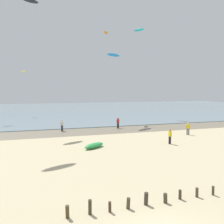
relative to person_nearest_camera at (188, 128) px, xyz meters
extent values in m
cube|color=#7A6D59|center=(-14.31, 6.41, -0.91)|extent=(120.00, 5.94, 0.01)
cube|color=gray|center=(-14.31, 44.38, -0.87)|extent=(160.00, 70.00, 0.10)
cylinder|color=#473D24|center=(-17.85, -15.77, -0.60)|extent=(0.19, 0.20, 0.64)
cylinder|color=#3D3426|center=(-16.75, -15.76, -0.54)|extent=(0.18, 0.18, 0.75)
cylinder|color=#423122|center=(-15.76, -15.85, -0.65)|extent=(0.16, 0.18, 0.55)
cylinder|color=#463A2A|center=(-14.75, -15.81, -0.63)|extent=(0.21, 0.21, 0.59)
cylinder|color=#3C3128|center=(-13.70, -15.71, -0.58)|extent=(0.22, 0.25, 0.69)
cylinder|color=#3D3A29|center=(-12.61, -15.83, -0.65)|extent=(0.22, 0.21, 0.54)
cylinder|color=#413326|center=(-11.60, -15.69, -0.65)|extent=(0.18, 0.18, 0.55)
cylinder|color=#4E3D2B|center=(-10.52, -15.74, -0.64)|extent=(0.17, 0.18, 0.55)
cylinder|color=#3F3D28|center=(-9.46, -15.81, -0.64)|extent=(0.16, 0.15, 0.55)
cylinder|color=#4C4C56|center=(0.08, -0.08, -0.48)|extent=(0.16, 0.16, 0.88)
cylinder|color=#4C4C56|center=(-0.08, 0.08, -0.48)|extent=(0.16, 0.16, 0.88)
cube|color=yellow|center=(0.00, 0.00, 0.26)|extent=(0.41, 0.41, 0.60)
sphere|color=beige|center=(0.00, 0.00, 0.68)|extent=(0.22, 0.22, 0.22)
cylinder|color=yellow|center=(0.18, -0.16, 0.21)|extent=(0.09, 0.09, 0.52)
cylinder|color=yellow|center=(-0.18, 0.16, 0.21)|extent=(0.09, 0.09, 0.52)
cylinder|color=#383842|center=(-16.23, 7.83, -0.48)|extent=(0.16, 0.16, 0.88)
cylinder|color=#383842|center=(-16.41, 7.69, -0.48)|extent=(0.16, 0.16, 0.88)
cube|color=white|center=(-16.32, 7.76, 0.26)|extent=(0.42, 0.39, 0.60)
sphere|color=beige|center=(-16.32, 7.76, 0.68)|extent=(0.22, 0.22, 0.22)
cylinder|color=white|center=(-16.13, 7.90, 0.21)|extent=(0.09, 0.09, 0.52)
cylinder|color=white|center=(-16.52, 7.62, 0.21)|extent=(0.09, 0.09, 0.52)
cylinder|color=#232328|center=(-7.61, 7.82, -0.48)|extent=(0.16, 0.16, 0.88)
cylinder|color=#232328|center=(-7.40, 7.91, -0.48)|extent=(0.16, 0.16, 0.88)
cube|color=red|center=(-7.51, 7.87, 0.26)|extent=(0.42, 0.35, 0.60)
sphere|color=brown|center=(-7.51, 7.87, 0.68)|extent=(0.22, 0.22, 0.22)
cylinder|color=red|center=(-7.73, 7.77, 0.21)|extent=(0.09, 0.09, 0.52)
cylinder|color=red|center=(-7.29, 7.96, 0.21)|extent=(0.09, 0.09, 0.52)
cylinder|color=#232328|center=(-5.21, -3.86, -0.48)|extent=(0.16, 0.16, 0.88)
cylinder|color=#232328|center=(-5.20, -4.08, -0.48)|extent=(0.16, 0.16, 0.88)
cube|color=yellow|center=(-5.20, -3.97, 0.26)|extent=(0.23, 0.37, 0.60)
sphere|color=#9E7051|center=(-5.20, -3.97, 0.68)|extent=(0.22, 0.22, 0.22)
cylinder|color=yellow|center=(-5.21, -3.73, 0.21)|extent=(0.09, 0.09, 0.52)
cylinder|color=yellow|center=(-5.19, -4.21, 0.21)|extent=(0.09, 0.09, 0.52)
ellipsoid|color=green|center=(-13.82, -3.21, -0.66)|extent=(2.69, 2.21, 0.52)
ellipsoid|color=orange|center=(-6.77, 17.92, 16.45)|extent=(1.58, 2.05, 0.43)
ellipsoid|color=yellow|center=(-23.36, 31.09, 9.49)|extent=(1.65, 2.13, 0.47)
ellipsoid|color=black|center=(-20.39, 10.90, 18.48)|extent=(2.81, 2.09, 0.57)
ellipsoid|color=#2384D1|center=(-6.84, 12.63, 11.36)|extent=(3.36, 2.71, 0.58)
ellipsoid|color=#19B2B7|center=(2.21, 22.44, 18.73)|extent=(2.15, 2.73, 0.59)
camera|label=1|loc=(-18.77, -26.25, 5.21)|focal=36.26mm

